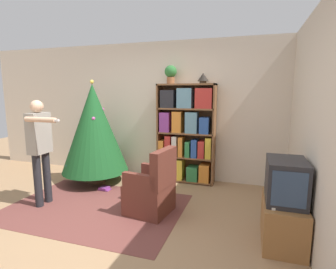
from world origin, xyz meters
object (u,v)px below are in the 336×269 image
at_px(armchair, 152,190).
at_px(standing_person, 40,144).
at_px(christmas_tree, 94,128).
at_px(bookshelf, 185,135).
at_px(table_lamp, 203,78).
at_px(potted_plant, 171,73).
at_px(television, 286,181).

distance_m(armchair, standing_person, 1.76).
height_order(christmas_tree, armchair, christmas_tree).
xyz_separation_m(armchair, standing_person, (-1.64, -0.23, 0.59)).
bearing_deg(bookshelf, table_lamp, 1.43).
distance_m(christmas_tree, table_lamp, 2.16).
bearing_deg(standing_person, potted_plant, 138.32).
distance_m(television, table_lamp, 2.38).
xyz_separation_m(television, armchair, (-1.65, 0.24, -0.40)).
height_order(bookshelf, potted_plant, potted_plant).
bearing_deg(christmas_tree, standing_person, -99.56).
height_order(bookshelf, armchair, bookshelf).
xyz_separation_m(bookshelf, standing_person, (-1.76, -1.64, 0.03)).
relative_size(christmas_tree, standing_person, 1.21).
height_order(television, christmas_tree, christmas_tree).
xyz_separation_m(television, christmas_tree, (-3.10, 1.10, 0.29)).
xyz_separation_m(christmas_tree, potted_plant, (1.29, 0.55, 0.99)).
relative_size(armchair, potted_plant, 2.80).
relative_size(christmas_tree, potted_plant, 5.71).
height_order(standing_person, potted_plant, potted_plant).
bearing_deg(table_lamp, television, -53.43).
bearing_deg(standing_person, bookshelf, 133.07).
bearing_deg(potted_plant, armchair, -83.16).
relative_size(standing_person, table_lamp, 7.77).
distance_m(television, potted_plant, 2.77).
bearing_deg(christmas_tree, potted_plant, 23.26).
distance_m(bookshelf, standing_person, 2.40).
relative_size(armchair, table_lamp, 4.60).
bearing_deg(potted_plant, television, -42.27).
bearing_deg(television, bookshelf, 132.93).
distance_m(bookshelf, table_lamp, 1.07).
distance_m(bookshelf, armchair, 1.52).
bearing_deg(television, table_lamp, 126.57).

